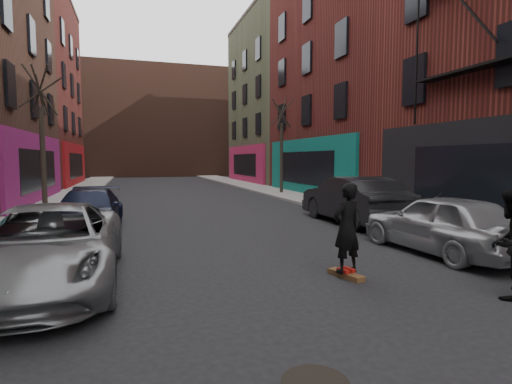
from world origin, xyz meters
TOP-DOWN VIEW (x-y plane):
  - sidewalk_left at (-6.25, 30.00)m, footprint 2.50×84.00m
  - sidewalk_right at (6.25, 30.00)m, footprint 2.50×84.00m
  - buildings_right at (13.50, 16.00)m, footprint 12.00×56.00m
  - building_far at (0.00, 56.00)m, footprint 40.00×10.00m
  - tree_left_far at (-6.20, 18.00)m, footprint 2.00×2.00m
  - tree_right_far at (6.20, 24.00)m, footprint 2.00×2.00m
  - parked_left_far at (-4.28, 8.00)m, footprint 2.41×5.19m
  - parked_left_end at (-4.15, 13.53)m, footprint 2.03×4.62m
  - parked_right_far at (4.19, 7.97)m, footprint 1.91×4.35m
  - parked_right_end at (4.56, 12.63)m, footprint 1.80×5.03m
  - skateboard at (1.03, 6.93)m, footprint 0.42×0.83m
  - skateboarder at (1.03, 6.93)m, footprint 0.71×0.56m
  - pedestrian at (3.00, 5.15)m, footprint 1.05×0.95m
  - manhole at (-1.10, 3.82)m, footprint 0.91×0.91m

SIDE VIEW (x-z plane):
  - manhole at x=-1.10m, z-range 0.00..0.01m
  - skateboard at x=1.03m, z-range 0.00..0.10m
  - sidewalk_left at x=-6.25m, z-range 0.00..0.13m
  - sidewalk_right at x=6.25m, z-range 0.00..0.13m
  - parked_left_end at x=-4.15m, z-range 0.00..1.32m
  - parked_left_far at x=-4.28m, z-range 0.00..1.44m
  - parked_right_far at x=4.19m, z-range 0.00..1.46m
  - parked_right_end at x=4.56m, z-range 0.00..1.65m
  - pedestrian at x=3.00m, z-range 0.01..1.79m
  - skateboarder at x=1.03m, z-range 0.10..1.81m
  - tree_left_far at x=-6.20m, z-range 0.13..6.63m
  - tree_right_far at x=6.20m, z-range 0.13..6.93m
  - building_far at x=0.00m, z-range 0.00..14.00m
  - buildings_right at x=13.50m, z-range 0.00..16.00m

